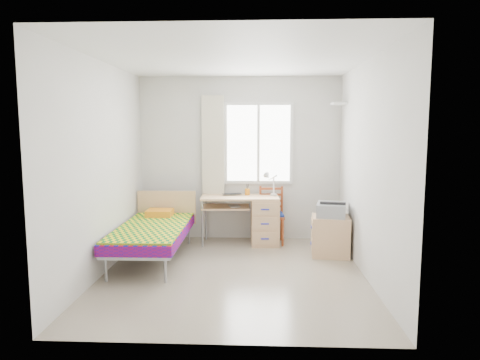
% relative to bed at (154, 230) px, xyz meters
% --- Properties ---
extents(floor, '(3.50, 3.50, 0.00)m').
position_rel_bed_xyz_m(floor, '(1.12, -0.57, -0.40)').
color(floor, '#BCAD93').
rests_on(floor, ground).
extents(ceiling, '(3.50, 3.50, 0.00)m').
position_rel_bed_xyz_m(ceiling, '(1.12, -0.57, 2.20)').
color(ceiling, white).
rests_on(ceiling, wall_back).
extents(wall_back, '(3.20, 0.00, 3.20)m').
position_rel_bed_xyz_m(wall_back, '(1.12, 1.18, 0.90)').
color(wall_back, silver).
rests_on(wall_back, ground).
extents(wall_left, '(0.00, 3.50, 3.50)m').
position_rel_bed_xyz_m(wall_left, '(-0.48, -0.57, 0.90)').
color(wall_left, silver).
rests_on(wall_left, ground).
extents(wall_right, '(0.00, 3.50, 3.50)m').
position_rel_bed_xyz_m(wall_right, '(2.72, -0.57, 0.90)').
color(wall_right, silver).
rests_on(wall_right, ground).
extents(window, '(1.10, 0.04, 1.30)m').
position_rel_bed_xyz_m(window, '(1.42, 1.16, 1.15)').
color(window, white).
rests_on(window, wall_back).
extents(curtain, '(0.35, 0.05, 1.70)m').
position_rel_bed_xyz_m(curtain, '(0.70, 1.11, 1.05)').
color(curtain, beige).
rests_on(curtain, wall_back).
extents(floating_shelf, '(0.20, 0.32, 0.03)m').
position_rel_bed_xyz_m(floating_shelf, '(2.61, 0.83, 1.75)').
color(floating_shelf, white).
rests_on(floating_shelf, wall_right).
extents(bed, '(0.90, 1.90, 0.82)m').
position_rel_bed_xyz_m(bed, '(0.00, 0.00, 0.00)').
color(bed, '#9899A0').
rests_on(bed, floor).
extents(desk, '(1.21, 0.60, 0.74)m').
position_rel_bed_xyz_m(desk, '(1.46, 0.84, 0.01)').
color(desk, tan).
rests_on(desk, floor).
extents(chair, '(0.40, 0.40, 0.89)m').
position_rel_bed_xyz_m(chair, '(1.64, 0.93, 0.10)').
color(chair, '#93461C').
rests_on(chair, floor).
extents(cabinet, '(0.56, 0.50, 0.56)m').
position_rel_bed_xyz_m(cabinet, '(2.44, 0.26, -0.12)').
color(cabinet, tan).
rests_on(cabinet, floor).
extents(printer, '(0.47, 0.52, 0.19)m').
position_rel_bed_xyz_m(printer, '(2.45, 0.28, 0.26)').
color(printer, '#929499').
rests_on(printer, cabinet).
extents(laptop, '(0.35, 0.27, 0.02)m').
position_rel_bed_xyz_m(laptop, '(1.02, 0.92, 0.36)').
color(laptop, black).
rests_on(laptop, desk).
extents(pen_cup, '(0.09, 0.09, 0.10)m').
position_rel_bed_xyz_m(pen_cup, '(1.25, 0.98, 0.39)').
color(pen_cup, '#FAA61B').
rests_on(pen_cup, desk).
extents(task_lamp, '(0.22, 0.31, 0.39)m').
position_rel_bed_xyz_m(task_lamp, '(1.60, 0.81, 0.59)').
color(task_lamp, white).
rests_on(task_lamp, desk).
extents(book, '(0.21, 0.25, 0.02)m').
position_rel_bed_xyz_m(book, '(0.98, 0.82, 0.19)').
color(book, gray).
rests_on(book, desk).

